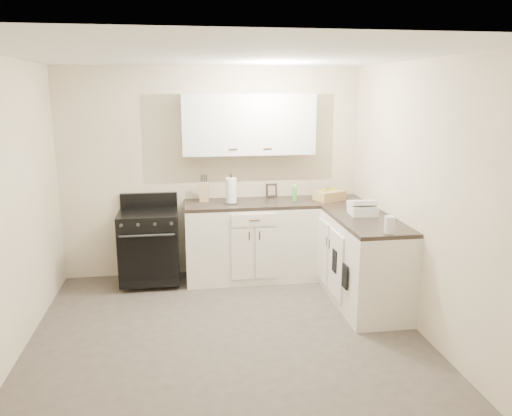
{
  "coord_description": "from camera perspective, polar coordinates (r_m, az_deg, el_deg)",
  "views": [
    {
      "loc": [
        -0.37,
        -4.2,
        2.21
      ],
      "look_at": [
        0.39,
        0.85,
        1.02
      ],
      "focal_mm": 35.0,
      "sensor_mm": 36.0,
      "label": 1
    }
  ],
  "objects": [
    {
      "name": "upper_cabinets",
      "position": [
        5.91,
        -0.86,
        9.53
      ],
      "size": [
        1.55,
        0.3,
        0.7
      ],
      "primitive_type": "cube",
      "color": "silver",
      "rests_on": "wall_back"
    },
    {
      "name": "countertop_grill",
      "position": [
        5.4,
        12.1,
        -0.22
      ],
      "size": [
        0.29,
        0.27,
        0.1
      ],
      "primitive_type": "cube",
      "rotation": [
        0.0,
        0.0,
        -0.06
      ],
      "color": "white",
      "rests_on": "countertop_right"
    },
    {
      "name": "oven_mitt_far",
      "position": [
        5.28,
        9.0,
        -6.0
      ],
      "size": [
        0.02,
        0.14,
        0.24
      ],
      "primitive_type": "cube",
      "color": "black",
      "rests_on": "base_cabinets_right"
    },
    {
      "name": "wicker_basket",
      "position": [
        6.06,
        8.39,
        1.44
      ],
      "size": [
        0.4,
        0.34,
        0.11
      ],
      "primitive_type": "cube",
      "rotation": [
        0.0,
        0.0,
        0.39
      ],
      "color": "tan",
      "rests_on": "countertop_right"
    },
    {
      "name": "countertop_back",
      "position": [
        5.9,
        -0.64,
        0.48
      ],
      "size": [
        1.55,
        0.6,
        0.04
      ],
      "primitive_type": "cube",
      "color": "black",
      "rests_on": "base_cabinets_back"
    },
    {
      "name": "knife_block",
      "position": [
        5.94,
        -5.95,
        1.86
      ],
      "size": [
        0.12,
        0.11,
        0.23
      ],
      "primitive_type": "cube",
      "rotation": [
        0.0,
        0.0,
        -0.14
      ],
      "color": "tan",
      "rests_on": "countertop_back"
    },
    {
      "name": "stove",
      "position": [
        5.95,
        -12.08,
        -4.28
      ],
      "size": [
        0.67,
        0.57,
        0.81
      ],
      "primitive_type": "cube",
      "color": "black",
      "rests_on": "floor"
    },
    {
      "name": "paper_towel",
      "position": [
        5.82,
        -2.86,
        1.99
      ],
      "size": [
        0.14,
        0.14,
        0.3
      ],
      "primitive_type": "cylinder",
      "rotation": [
        0.0,
        0.0,
        -0.16
      ],
      "color": "white",
      "rests_on": "countertop_back"
    },
    {
      "name": "base_cabinets_back",
      "position": [
        6.02,
        -0.63,
        -3.89
      ],
      "size": [
        1.55,
        0.6,
        0.9
      ],
      "primitive_type": "cube",
      "color": "silver",
      "rests_on": "floor"
    },
    {
      "name": "oven_mitt_near",
      "position": [
        5.0,
        10.13,
        -7.71
      ],
      "size": [
        0.02,
        0.14,
        0.24
      ],
      "primitive_type": "cube",
      "color": "black",
      "rests_on": "base_cabinets_right"
    },
    {
      "name": "wall_front",
      "position": [
        2.61,
        0.18,
        -8.45
      ],
      "size": [
        3.6,
        0.0,
        3.6
      ],
      "primitive_type": "plane",
      "rotation": [
        -1.57,
        0.0,
        0.0
      ],
      "color": "beige",
      "rests_on": "ground"
    },
    {
      "name": "picture_frame",
      "position": [
        6.17,
        1.79,
        2.03
      ],
      "size": [
        0.14,
        0.06,
        0.17
      ],
      "primitive_type": "cube",
      "rotation": [
        -0.14,
        0.0,
        0.11
      ],
      "color": "black",
      "rests_on": "countertop_back"
    },
    {
      "name": "countertop_right",
      "position": [
        5.54,
        11.4,
        -0.62
      ],
      "size": [
        0.6,
        1.9,
        0.04
      ],
      "primitive_type": "cube",
      "color": "black",
      "rests_on": "base_cabinets_right"
    },
    {
      "name": "soap_bottle",
      "position": [
        5.95,
        4.44,
        1.61
      ],
      "size": [
        0.08,
        0.08,
        0.17
      ],
      "primitive_type": "cylinder",
      "rotation": [
        0.0,
        0.0,
        -0.41
      ],
      "color": "green",
      "rests_on": "countertop_back"
    },
    {
      "name": "base_cabinets_right",
      "position": [
        5.66,
        11.19,
        -5.24
      ],
      "size": [
        0.6,
        1.9,
        0.9
      ],
      "primitive_type": "cube",
      "color": "silver",
      "rests_on": "floor"
    },
    {
      "name": "wall_back",
      "position": [
        6.09,
        -5.01,
        4.0
      ],
      "size": [
        3.6,
        0.0,
        3.6
      ],
      "primitive_type": "plane",
      "rotation": [
        1.57,
        0.0,
        0.0
      ],
      "color": "beige",
      "rests_on": "ground"
    },
    {
      "name": "wall_right",
      "position": [
        4.82,
        18.35,
        0.97
      ],
      "size": [
        0.0,
        3.6,
        3.6
      ],
      "primitive_type": "plane",
      "rotation": [
        1.57,
        0.0,
        -1.57
      ],
      "color": "beige",
      "rests_on": "ground"
    },
    {
      "name": "floor",
      "position": [
        4.76,
        -3.25,
        -14.57
      ],
      "size": [
        3.6,
        3.6,
        0.0
      ],
      "primitive_type": "plane",
      "color": "#473F38",
      "rests_on": "ground"
    },
    {
      "name": "ceiling",
      "position": [
        4.22,
        -3.71,
        17.04
      ],
      "size": [
        3.6,
        3.6,
        0.0
      ],
      "primitive_type": "plane",
      "color": "white",
      "rests_on": "wall_back"
    },
    {
      "name": "glass_jar",
      "position": [
        4.75,
        15.01,
        -1.85
      ],
      "size": [
        0.1,
        0.1,
        0.16
      ],
      "primitive_type": "cylinder",
      "rotation": [
        0.0,
        0.0,
        -0.1
      ],
      "color": "silver",
      "rests_on": "countertop_right"
    },
    {
      "name": "wall_left",
      "position": [
        4.54,
        -26.73,
        -0.51
      ],
      "size": [
        0.0,
        3.6,
        3.6
      ],
      "primitive_type": "plane",
      "rotation": [
        1.57,
        0.0,
        1.57
      ],
      "color": "beige",
      "rests_on": "ground"
    }
  ]
}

